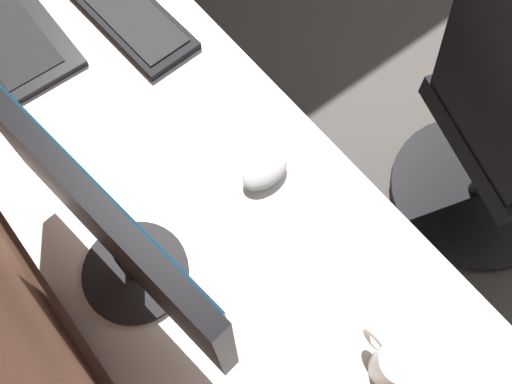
{
  "coord_description": "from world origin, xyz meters",
  "views": [
    {
      "loc": [
        -0.09,
        1.93,
        1.76
      ],
      "look_at": [
        0.2,
        1.7,
        0.95
      ],
      "focal_mm": 39.34,
      "sensor_mm": 36.0,
      "label": 1
    }
  ],
  "objects_px": {
    "office_chair": "(504,134)",
    "monitor_primary": "(107,227)",
    "keyboard_main": "(122,8)",
    "mouse_main": "(265,172)",
    "coffee_mug": "(394,363)"
  },
  "relations": [
    {
      "from": "monitor_primary",
      "to": "mouse_main",
      "type": "relative_size",
      "value": 5.13
    },
    {
      "from": "monitor_primary",
      "to": "mouse_main",
      "type": "xyz_separation_m",
      "value": [
        0.01,
        -0.32,
        -0.22
      ]
    },
    {
      "from": "monitor_primary",
      "to": "office_chair",
      "type": "bearing_deg",
      "value": -100.94
    },
    {
      "from": "coffee_mug",
      "to": "mouse_main",
      "type": "bearing_deg",
      "value": -8.76
    },
    {
      "from": "mouse_main",
      "to": "coffee_mug",
      "type": "bearing_deg",
      "value": 171.24
    },
    {
      "from": "monitor_primary",
      "to": "keyboard_main",
      "type": "bearing_deg",
      "value": -30.36
    },
    {
      "from": "keyboard_main",
      "to": "office_chair",
      "type": "distance_m",
      "value": 1.04
    },
    {
      "from": "office_chair",
      "to": "monitor_primary",
      "type": "bearing_deg",
      "value": 79.06
    },
    {
      "from": "monitor_primary",
      "to": "coffee_mug",
      "type": "distance_m",
      "value": 0.52
    },
    {
      "from": "keyboard_main",
      "to": "coffee_mug",
      "type": "distance_m",
      "value": 0.98
    },
    {
      "from": "mouse_main",
      "to": "coffee_mug",
      "type": "xyz_separation_m",
      "value": [
        -0.43,
        0.07,
        0.03
      ]
    },
    {
      "from": "coffee_mug",
      "to": "office_chair",
      "type": "bearing_deg",
      "value": -72.7
    },
    {
      "from": "mouse_main",
      "to": "office_chair",
      "type": "relative_size",
      "value": 0.11
    },
    {
      "from": "office_chair",
      "to": "keyboard_main",
      "type": "bearing_deg",
      "value": 41.41
    },
    {
      "from": "monitor_primary",
      "to": "mouse_main",
      "type": "height_order",
      "value": "monitor_primary"
    }
  ]
}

